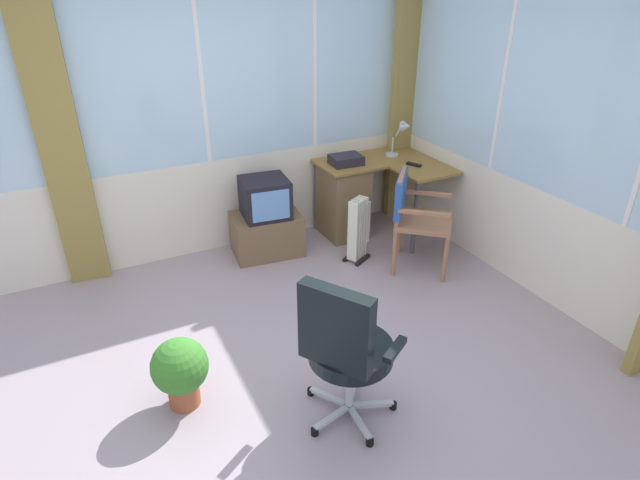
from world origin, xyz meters
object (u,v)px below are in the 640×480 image
at_px(desk, 348,197).
at_px(wooden_armchair, 411,208).
at_px(potted_plant, 180,369).
at_px(desk_lamp, 403,133).
at_px(paper_tray, 346,160).
at_px(space_heater, 359,229).
at_px(tv_on_stand, 266,221).
at_px(office_chair, 345,345).
at_px(tv_remote, 414,165).

bearing_deg(desk, wooden_armchair, -78.19).
bearing_deg(desk, potted_plant, -142.38).
bearing_deg(wooden_armchair, desk, 101.81).
bearing_deg(potted_plant, desk, 37.62).
xyz_separation_m(desk_lamp, potted_plant, (-2.69, -1.59, -0.72)).
distance_m(paper_tray, space_heater, 0.72).
bearing_deg(tv_on_stand, desk_lamp, -0.51).
distance_m(paper_tray, office_chair, 2.52).
relative_size(paper_tray, office_chair, 0.30).
bearing_deg(potted_plant, office_chair, -34.70).
height_order(desk, potted_plant, desk).
distance_m(office_chair, space_heater, 2.02).
xyz_separation_m(wooden_armchair, potted_plant, (-2.27, -0.80, -0.30)).
relative_size(desk_lamp, office_chair, 0.37).
bearing_deg(desk, space_heater, -108.63).
bearing_deg(wooden_armchair, paper_tray, 104.20).
relative_size(desk, wooden_armchair, 1.26).
bearing_deg(tv_on_stand, office_chair, -99.73).
relative_size(wooden_armchair, potted_plant, 1.86).
relative_size(desk_lamp, tv_on_stand, 0.49).
xyz_separation_m(desk_lamp, tv_on_stand, (-1.49, 0.01, -0.66)).
bearing_deg(tv_remote, paper_tray, 124.93).
height_order(space_heater, potted_plant, space_heater).
distance_m(desk_lamp, tv_on_stand, 1.63).
xyz_separation_m(desk, office_chair, (-1.27, -2.19, 0.17)).
relative_size(desk_lamp, potted_plant, 0.77).
xyz_separation_m(desk_lamp, space_heater, (-0.76, -0.48, -0.68)).
xyz_separation_m(space_heater, potted_plant, (-1.92, -1.10, -0.04)).
xyz_separation_m(desk, paper_tray, (-0.04, 0.00, 0.39)).
distance_m(desk, space_heater, 0.55).
bearing_deg(potted_plant, paper_tray, 38.10).
distance_m(tv_remote, office_chair, 2.59).
bearing_deg(tv_on_stand, space_heater, -34.41).
distance_m(desk, wooden_armchair, 0.85).
relative_size(paper_tray, wooden_armchair, 0.34).
xyz_separation_m(office_chair, tv_on_stand, (0.37, 2.17, -0.24)).
relative_size(tv_remote, tv_on_stand, 0.20).
bearing_deg(office_chair, paper_tray, 60.60).
bearing_deg(tv_remote, desk_lamp, 54.15).
xyz_separation_m(tv_on_stand, potted_plant, (-1.20, -1.60, -0.06)).
xyz_separation_m(desk, desk_lamp, (0.59, -0.03, 0.59)).
distance_m(tv_on_stand, space_heater, 0.88).
height_order(desk_lamp, tv_on_stand, desk_lamp).
distance_m(desk, paper_tray, 0.40).
bearing_deg(paper_tray, office_chair, -119.40).
xyz_separation_m(tv_remote, potted_plant, (-2.63, -1.28, -0.50)).
relative_size(tv_remote, space_heater, 0.24).
height_order(desk_lamp, potted_plant, desk_lamp).
bearing_deg(office_chair, tv_on_stand, 80.27).
bearing_deg(office_chair, potted_plant, 145.30).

